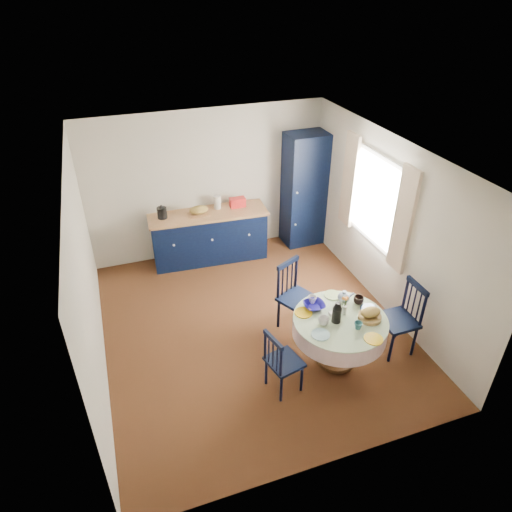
% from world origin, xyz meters
% --- Properties ---
extents(floor, '(4.50, 4.50, 0.00)m').
position_xyz_m(floor, '(0.00, 0.00, 0.00)').
color(floor, black).
rests_on(floor, ground).
extents(ceiling, '(4.50, 4.50, 0.00)m').
position_xyz_m(ceiling, '(0.00, 0.00, 2.50)').
color(ceiling, white).
rests_on(ceiling, wall_back).
extents(wall_back, '(4.00, 0.02, 2.50)m').
position_xyz_m(wall_back, '(0.00, 2.25, 1.25)').
color(wall_back, beige).
rests_on(wall_back, floor).
extents(wall_left, '(0.02, 4.50, 2.50)m').
position_xyz_m(wall_left, '(-2.00, 0.00, 1.25)').
color(wall_left, beige).
rests_on(wall_left, floor).
extents(wall_right, '(0.02, 4.50, 2.50)m').
position_xyz_m(wall_right, '(2.00, 0.00, 1.25)').
color(wall_right, beige).
rests_on(wall_right, floor).
extents(window, '(0.10, 1.74, 1.45)m').
position_xyz_m(window, '(1.95, 0.30, 1.52)').
color(window, white).
rests_on(window, wall_right).
extents(kitchen_counter, '(1.99, 0.73, 1.12)m').
position_xyz_m(kitchen_counter, '(-0.10, 1.96, 0.45)').
color(kitchen_counter, black).
rests_on(kitchen_counter, floor).
extents(pantry_cabinet, '(0.72, 0.53, 2.02)m').
position_xyz_m(pantry_cabinet, '(1.66, 2.00, 1.01)').
color(pantry_cabinet, black).
rests_on(pantry_cabinet, floor).
extents(dining_table, '(1.15, 1.15, 0.97)m').
position_xyz_m(dining_table, '(0.81, -0.98, 0.58)').
color(dining_table, '#513017').
rests_on(dining_table, floor).
extents(chair_left, '(0.45, 0.46, 0.87)m').
position_xyz_m(chair_left, '(-0.04, -1.17, 0.44)').
color(chair_left, black).
rests_on(chair_left, floor).
extents(chair_far, '(0.59, 0.58, 1.01)m').
position_xyz_m(chair_far, '(0.57, -0.16, 0.51)').
color(chair_far, black).
rests_on(chair_far, floor).
extents(chair_right, '(0.43, 0.45, 1.01)m').
position_xyz_m(chair_right, '(1.66, -1.03, 0.51)').
color(chair_right, black).
rests_on(chair_right, floor).
extents(mug_a, '(0.13, 0.13, 0.10)m').
position_xyz_m(mug_a, '(0.56, -1.00, 0.75)').
color(mug_a, silver).
rests_on(mug_a, dining_table).
extents(mug_b, '(0.10, 0.10, 0.09)m').
position_xyz_m(mug_b, '(0.91, -1.21, 0.74)').
color(mug_b, '#2C6269').
rests_on(mug_b, dining_table).
extents(mug_c, '(0.13, 0.13, 0.10)m').
position_xyz_m(mug_c, '(1.16, -0.78, 0.74)').
color(mug_c, black).
rests_on(mug_c, dining_table).
extents(mug_d, '(0.11, 0.11, 0.10)m').
position_xyz_m(mug_d, '(0.61, -0.58, 0.74)').
color(mug_d, silver).
rests_on(mug_d, dining_table).
extents(cobalt_bowl, '(0.26, 0.26, 0.06)m').
position_xyz_m(cobalt_bowl, '(0.59, -0.68, 0.73)').
color(cobalt_bowl, navy).
rests_on(cobalt_bowl, dining_table).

